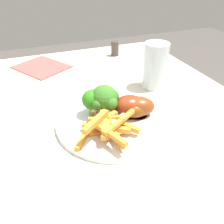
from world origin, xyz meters
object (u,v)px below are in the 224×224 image
(broccoli_floret_front, at_px, (106,98))
(pepper_shaker, at_px, (115,48))
(broccoli_floret_middle, at_px, (93,99))
(chicken_drumstick_near, at_px, (127,106))
(water_glass, at_px, (155,66))
(dinner_plate, at_px, (112,121))
(carrot_fries_pile, at_px, (106,126))
(chicken_drumstick_far, at_px, (137,107))
(dining_table, at_px, (120,169))
(chicken_drumstick_extra, at_px, (136,108))

(broccoli_floret_front, xyz_separation_m, pepper_shaker, (0.39, -0.18, -0.03))
(broccoli_floret_middle, xyz_separation_m, chicken_drumstick_near, (-0.03, -0.07, -0.02))
(water_glass, bearing_deg, chicken_drumstick_near, 131.11)
(pepper_shaker, bearing_deg, dinner_plate, 157.43)
(carrot_fries_pile, bearing_deg, chicken_drumstick_far, -65.01)
(chicken_drumstick_near, relative_size, chicken_drumstick_far, 1.01)
(dining_table, bearing_deg, broccoli_floret_middle, 25.26)
(chicken_drumstick_near, bearing_deg, pepper_shaker, -17.87)
(chicken_drumstick_far, relative_size, chicken_drumstick_extra, 0.97)
(carrot_fries_pile, distance_m, pepper_shaker, 0.50)
(carrot_fries_pile, xyz_separation_m, chicken_drumstick_far, (0.04, -0.09, 0.00))
(broccoli_floret_front, relative_size, chicken_drumstick_near, 0.59)
(chicken_drumstick_near, relative_size, water_glass, 0.98)
(water_glass, xyz_separation_m, pepper_shaker, (0.28, 0.01, -0.04))
(water_glass, bearing_deg, broccoli_floret_middle, 113.53)
(dining_table, bearing_deg, broccoli_floret_front, 8.79)
(dinner_plate, relative_size, chicken_drumstick_extra, 2.02)
(chicken_drumstick_far, bearing_deg, water_glass, -42.51)
(chicken_drumstick_far, bearing_deg, dinner_plate, 86.94)
(carrot_fries_pile, distance_m, chicken_drumstick_extra, 0.10)
(dinner_plate, bearing_deg, broccoli_floret_front, 14.33)
(dining_table, relative_size, chicken_drumstick_near, 8.88)
(dinner_plate, distance_m, carrot_fries_pile, 0.06)
(chicken_drumstick_near, bearing_deg, chicken_drumstick_extra, -116.45)
(dining_table, bearing_deg, chicken_drumstick_near, -36.31)
(dining_table, distance_m, broccoli_floret_front, 0.18)
(dinner_plate, bearing_deg, carrot_fries_pile, 146.18)
(carrot_fries_pile, relative_size, chicken_drumstick_extra, 1.11)
(dinner_plate, bearing_deg, chicken_drumstick_far, -93.06)
(carrot_fries_pile, bearing_deg, chicken_drumstick_extra, -64.29)
(dining_table, xyz_separation_m, chicken_drumstick_extra, (0.04, -0.05, 0.14))
(pepper_shaker, bearing_deg, broccoli_floret_middle, 151.53)
(broccoli_floret_front, xyz_separation_m, chicken_drumstick_near, (-0.02, -0.05, -0.02))
(chicken_drumstick_extra, xyz_separation_m, water_glass, (0.13, -0.12, 0.03))
(broccoli_floret_middle, distance_m, water_glass, 0.23)
(chicken_drumstick_extra, distance_m, pepper_shaker, 0.43)
(dining_table, relative_size, broccoli_floret_front, 14.92)
(chicken_drumstick_extra, height_order, water_glass, water_glass)
(broccoli_floret_middle, distance_m, chicken_drumstick_far, 0.10)
(broccoli_floret_front, distance_m, chicken_drumstick_far, 0.07)
(chicken_drumstick_near, xyz_separation_m, chicken_drumstick_far, (-0.01, -0.02, -0.00))
(broccoli_floret_front, bearing_deg, carrot_fries_pile, 160.47)
(chicken_drumstick_extra, relative_size, pepper_shaker, 2.37)
(broccoli_floret_front, xyz_separation_m, chicken_drumstick_extra, (-0.03, -0.06, -0.03))
(broccoli_floret_middle, relative_size, water_glass, 0.50)
(chicken_drumstick_far, height_order, water_glass, water_glass)
(dinner_plate, bearing_deg, chicken_drumstick_extra, -92.26)
(broccoli_floret_middle, xyz_separation_m, water_glass, (0.09, -0.21, 0.01))
(broccoli_floret_front, relative_size, carrot_fries_pile, 0.52)
(dining_table, distance_m, pepper_shaker, 0.51)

